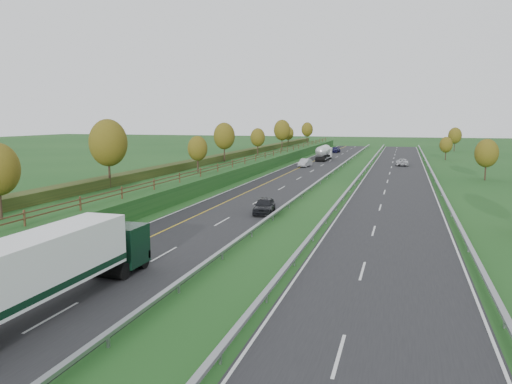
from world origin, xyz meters
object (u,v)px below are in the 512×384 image
Objects in this scene: car_oncoming at (402,162)px; car_dark_near at (264,206)px; road_tanker at (324,152)px; car_silver_mid at (305,163)px; car_small_far at (335,150)px; box_lorry at (46,268)px.

car_dark_near is at bearing 77.89° from car_oncoming.
road_tanker reaches higher than car_silver_mid.
road_tanker is 2.14× the size of car_oncoming.
road_tanker is 2.28× the size of car_silver_mid.
car_oncoming is at bearing 70.19° from car_dark_near.
road_tanker is at bearing 93.24° from car_silver_mid.
car_dark_near is (4.46, -68.32, -1.01)m from road_tanker.
road_tanker is 2.05× the size of car_small_far.
car_dark_near is (3.37, 28.53, -1.48)m from box_lorry.
road_tanker is 26.98m from car_small_far.
box_lorry is 3.11× the size of car_oncoming.
car_dark_near is at bearing -79.47° from car_small_far.
road_tanker is (-1.09, 96.85, -0.47)m from box_lorry.
car_small_far is (-5.42, 95.27, -0.02)m from car_dark_near.
box_lorry is 3.40× the size of car_dark_near.
box_lorry is at bearing -103.80° from car_dark_near.
car_small_far is at bearing 96.64° from car_silver_mid.
car_oncoming is at bearing -28.06° from road_tanker.
box_lorry is at bearing -81.78° from car_small_far.
road_tanker is 20.18m from car_oncoming.
car_small_far is at bearing 92.03° from road_tanker.
car_silver_mid is at bearing -82.92° from car_small_far.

